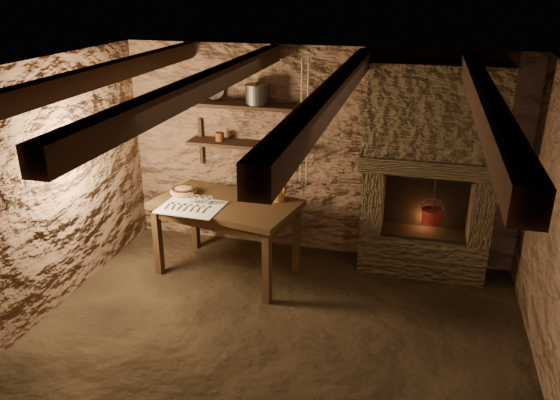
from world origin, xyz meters
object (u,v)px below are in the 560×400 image
(work_table, at_px, (227,235))
(iron_stockpot, at_px, (258,95))
(wooden_bowl, at_px, (183,191))
(red_pot, at_px, (432,215))
(stoneware_jug, at_px, (278,181))

(work_table, xyz_separation_m, iron_stockpot, (0.17, 0.66, 1.41))
(wooden_bowl, bearing_deg, red_pot, 9.81)
(work_table, bearing_deg, stoneware_jug, 30.07)
(red_pot, bearing_deg, wooden_bowl, -170.19)
(iron_stockpot, distance_m, red_pot, 2.29)
(work_table, distance_m, iron_stockpot, 1.57)
(wooden_bowl, distance_m, red_pot, 2.70)
(work_table, relative_size, iron_stockpot, 6.15)
(wooden_bowl, bearing_deg, stoneware_jug, 5.08)
(work_table, distance_m, stoneware_jug, 0.83)
(work_table, relative_size, wooden_bowl, 5.50)
(iron_stockpot, xyz_separation_m, red_pot, (1.97, -0.12, -1.16))
(work_table, height_order, red_pot, red_pot)
(stoneware_jug, relative_size, red_pot, 0.96)
(wooden_bowl, distance_m, iron_stockpot, 1.33)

